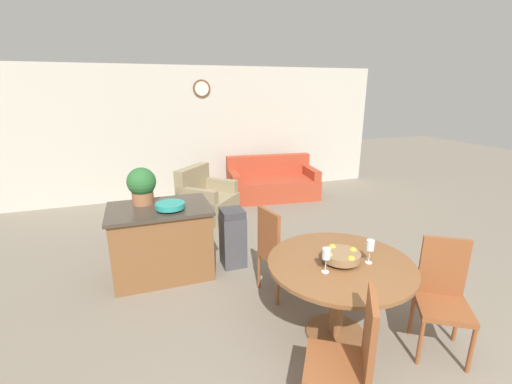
% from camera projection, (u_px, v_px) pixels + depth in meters
% --- Properties ---
extents(wall_back, '(8.00, 0.09, 2.70)m').
position_uv_depth(wall_back, '(204.00, 132.00, 7.30)').
color(wall_back, beige).
rests_on(wall_back, ground_plane).
extents(dining_table, '(1.30, 1.30, 0.78)m').
position_uv_depth(dining_table, '(339.00, 280.00, 3.09)').
color(dining_table, brown).
rests_on(dining_table, ground_plane).
extents(dining_chair_near_left, '(0.58, 0.58, 1.02)m').
position_uv_depth(dining_chair_near_left, '(350.00, 357.00, 2.27)').
color(dining_chair_near_left, brown).
rests_on(dining_chair_near_left, ground_plane).
extents(dining_chair_near_right, '(0.58, 0.58, 1.02)m').
position_uv_depth(dining_chair_near_right, '(443.00, 292.00, 2.98)').
color(dining_chair_near_right, brown).
rests_on(dining_chair_near_right, ground_plane).
extents(dining_chair_far_side, '(0.50, 0.50, 1.02)m').
position_uv_depth(dining_chair_far_side, '(276.00, 249.00, 3.79)').
color(dining_chair_far_side, brown).
rests_on(dining_chair_far_side, ground_plane).
extents(fruit_bowl, '(0.34, 0.34, 0.12)m').
position_uv_depth(fruit_bowl, '(341.00, 256.00, 3.02)').
color(fruit_bowl, olive).
rests_on(fruit_bowl, dining_table).
extents(wine_glass_left, '(0.07, 0.07, 0.22)m').
position_uv_depth(wine_glass_left, '(326.00, 255.00, 2.83)').
color(wine_glass_left, silver).
rests_on(wine_glass_left, dining_table).
extents(wine_glass_right, '(0.07, 0.07, 0.22)m').
position_uv_depth(wine_glass_right, '(370.00, 246.00, 2.98)').
color(wine_glass_right, silver).
rests_on(wine_glass_right, dining_table).
extents(kitchen_island, '(1.21, 0.83, 0.89)m').
position_uv_depth(kitchen_island, '(162.00, 241.00, 4.23)').
color(kitchen_island, brown).
rests_on(kitchen_island, ground_plane).
extents(teal_bowl, '(0.34, 0.34, 0.08)m').
position_uv_depth(teal_bowl, '(170.00, 206.00, 4.00)').
color(teal_bowl, teal).
rests_on(teal_bowl, kitchen_island).
extents(potted_plant, '(0.35, 0.35, 0.45)m').
position_uv_depth(potted_plant, '(142.00, 185.00, 4.16)').
color(potted_plant, '#A36642').
rests_on(potted_plant, kitchen_island).
extents(trash_bin, '(0.30, 0.32, 0.78)m').
position_uv_depth(trash_bin, '(233.00, 238.00, 4.47)').
color(trash_bin, '#47474C').
rests_on(trash_bin, ground_plane).
extents(couch, '(1.94, 1.16, 0.85)m').
position_uv_depth(couch, '(272.00, 184.00, 7.35)').
color(couch, '#B24228').
rests_on(couch, ground_plane).
extents(armchair, '(1.19, 1.19, 0.91)m').
position_uv_depth(armchair, '(206.00, 201.00, 6.19)').
color(armchair, '#998966').
rests_on(armchair, ground_plane).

